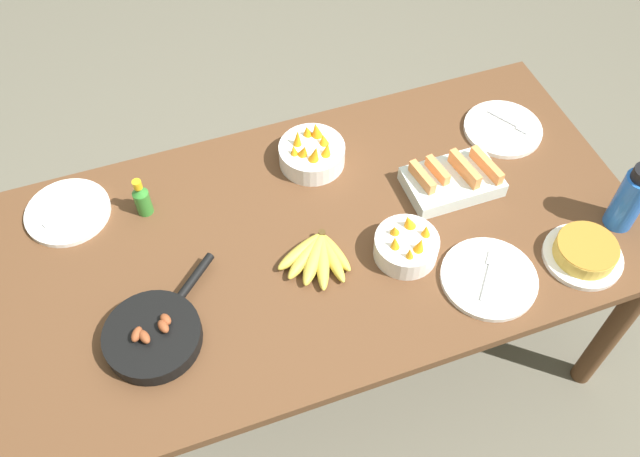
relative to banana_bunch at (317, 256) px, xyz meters
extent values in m
plane|color=#666051|center=(0.04, 0.08, -0.77)|extent=(14.00, 14.00, 0.00)
cube|color=brown|center=(0.04, 0.08, -0.04)|extent=(1.87, 0.95, 0.03)
cylinder|color=brown|center=(0.91, -0.34, -0.41)|extent=(0.07, 0.07, 0.72)
cylinder|color=brown|center=(-0.84, 0.49, -0.41)|extent=(0.07, 0.07, 0.72)
cylinder|color=brown|center=(0.91, 0.49, -0.41)|extent=(0.07, 0.07, 0.72)
ellipsoid|color=gold|center=(-0.04, 0.03, 0.00)|extent=(0.18, 0.11, 0.04)
ellipsoid|color=gold|center=(-0.03, 0.01, 0.00)|extent=(0.17, 0.14, 0.04)
ellipsoid|color=gold|center=(-0.01, -0.01, 0.00)|extent=(0.14, 0.18, 0.04)
ellipsoid|color=gold|center=(0.01, -0.02, 0.00)|extent=(0.10, 0.20, 0.04)
ellipsoid|color=gold|center=(0.04, -0.02, 0.00)|extent=(0.04, 0.18, 0.03)
ellipsoid|color=gold|center=(0.05, 0.00, 0.00)|extent=(0.07, 0.15, 0.03)
cylinder|color=#4C3819|center=(0.04, 0.06, 0.00)|extent=(0.02, 0.02, 0.04)
cube|color=silver|center=(0.47, 0.11, 0.01)|extent=(0.28, 0.18, 0.05)
cube|color=#ED8E4C|center=(0.37, 0.13, 0.05)|extent=(0.04, 0.12, 0.04)
cube|color=#ED8E4C|center=(0.43, 0.14, 0.05)|extent=(0.04, 0.10, 0.04)
cube|color=#ED8E4C|center=(0.51, 0.11, 0.05)|extent=(0.04, 0.14, 0.05)
cube|color=#ED8E4C|center=(0.58, 0.11, 0.05)|extent=(0.04, 0.14, 0.04)
cylinder|color=black|center=(-0.48, -0.10, -0.01)|extent=(0.25, 0.25, 0.01)
cylinder|color=black|center=(-0.48, -0.10, 0.01)|extent=(0.25, 0.25, 0.04)
cylinder|color=black|center=(-0.34, 0.04, 0.02)|extent=(0.13, 0.12, 0.02)
ellipsoid|color=brown|center=(-0.51, -0.10, 0.05)|extent=(0.05, 0.05, 0.03)
ellipsoid|color=brown|center=(-0.50, -0.12, 0.05)|extent=(0.04, 0.05, 0.03)
ellipsoid|color=brown|center=(-0.44, -0.08, 0.05)|extent=(0.04, 0.04, 0.02)
ellipsoid|color=brown|center=(-0.45, -0.10, 0.05)|extent=(0.04, 0.05, 0.03)
cylinder|color=white|center=(0.71, -0.25, -0.01)|extent=(0.22, 0.22, 0.02)
cylinder|color=gold|center=(0.71, -0.25, 0.02)|extent=(0.17, 0.17, 0.04)
cylinder|color=#AB7427|center=(0.71, -0.25, 0.04)|extent=(0.17, 0.17, 0.00)
cylinder|color=white|center=(0.74, 0.27, -0.01)|extent=(0.25, 0.25, 0.02)
cylinder|color=silver|center=(0.75, 0.31, 0.00)|extent=(0.06, 0.10, 0.01)
cube|color=silver|center=(0.79, 0.24, 0.00)|extent=(0.04, 0.05, 0.00)
cylinder|color=white|center=(0.42, -0.22, -0.01)|extent=(0.27, 0.27, 0.02)
cylinder|color=silver|center=(0.40, -0.24, 0.00)|extent=(0.08, 0.10, 0.01)
cube|color=silver|center=(0.46, -0.17, 0.00)|extent=(0.05, 0.05, 0.00)
cylinder|color=white|center=(-0.64, 0.40, -0.01)|extent=(0.25, 0.25, 0.02)
cylinder|color=silver|center=(-0.62, 0.41, 0.00)|extent=(0.10, 0.06, 0.01)
cube|color=silver|center=(-0.69, 0.37, 0.00)|extent=(0.05, 0.04, 0.00)
cylinder|color=white|center=(0.11, 0.35, 0.02)|extent=(0.21, 0.21, 0.07)
cone|color=orange|center=(0.15, 0.36, 0.06)|extent=(0.04, 0.05, 0.04)
cone|color=orange|center=(0.14, 0.39, 0.07)|extent=(0.06, 0.06, 0.06)
cone|color=orange|center=(0.11, 0.41, 0.06)|extent=(0.04, 0.04, 0.05)
cone|color=orange|center=(0.07, 0.38, 0.07)|extent=(0.05, 0.05, 0.06)
cone|color=orange|center=(0.05, 0.35, 0.06)|extent=(0.03, 0.04, 0.04)
cone|color=orange|center=(0.07, 0.33, 0.07)|extent=(0.05, 0.05, 0.05)
cone|color=orange|center=(0.10, 0.30, 0.07)|extent=(0.05, 0.04, 0.06)
cone|color=orange|center=(0.14, 0.31, 0.06)|extent=(0.05, 0.05, 0.05)
cylinder|color=white|center=(0.24, -0.06, 0.02)|extent=(0.18, 0.18, 0.07)
cone|color=orange|center=(0.30, -0.06, 0.06)|extent=(0.03, 0.03, 0.04)
cone|color=orange|center=(0.26, -0.02, 0.07)|extent=(0.06, 0.05, 0.06)
cone|color=orange|center=(0.22, -0.03, 0.06)|extent=(0.05, 0.05, 0.05)
cone|color=orange|center=(0.20, -0.07, 0.07)|extent=(0.04, 0.04, 0.05)
cone|color=orange|center=(0.22, -0.12, 0.06)|extent=(0.03, 0.03, 0.04)
cone|color=orange|center=(0.26, -0.10, 0.07)|extent=(0.05, 0.05, 0.05)
cylinder|color=blue|center=(0.87, -0.17, 0.08)|extent=(0.08, 0.08, 0.20)
cylinder|color=#337F2D|center=(-0.42, 0.33, 0.02)|extent=(0.05, 0.05, 0.08)
cone|color=#337F2D|center=(-0.42, 0.33, 0.08)|extent=(0.05, 0.05, 0.02)
cylinder|color=gold|center=(-0.42, 0.33, 0.10)|extent=(0.03, 0.03, 0.03)
camera|label=1|loc=(-0.35, -1.00, 1.57)|focal=38.00mm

